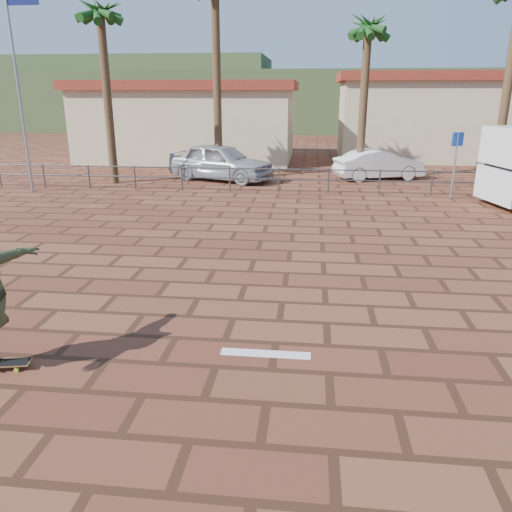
{
  "coord_description": "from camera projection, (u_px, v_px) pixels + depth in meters",
  "views": [
    {
      "loc": [
        1.31,
        -8.06,
        3.85
      ],
      "look_at": [
        0.28,
        1.21,
        0.8
      ],
      "focal_mm": 35.0,
      "sensor_mm": 36.0,
      "label": 1
    }
  ],
  "objects": [
    {
      "name": "ground",
      "position": [
        233.0,
        319.0,
        8.95
      ],
      "size": [
        120.0,
        120.0,
        0.0
      ],
      "primitive_type": "plane",
      "color": "brown",
      "rests_on": "ground"
    },
    {
      "name": "paint_stripe",
      "position": [
        266.0,
        354.0,
        7.74
      ],
      "size": [
        1.4,
        0.22,
        0.01
      ],
      "primitive_type": "cube",
      "color": "white",
      "rests_on": "ground"
    },
    {
      "name": "guardrail",
      "position": [
        279.0,
        176.0,
        20.07
      ],
      "size": [
        24.06,
        0.06,
        1.0
      ],
      "color": "#47494F",
      "rests_on": "ground"
    },
    {
      "name": "flagpole",
      "position": [
        19.0,
        71.0,
        18.93
      ],
      "size": [
        1.3,
        0.1,
        8.0
      ],
      "color": "gray",
      "rests_on": "ground"
    },
    {
      "name": "palm_far_left",
      "position": [
        100.0,
        16.0,
        20.36
      ],
      "size": [
        2.4,
        2.4,
        8.25
      ],
      "color": "brown",
      "rests_on": "ground"
    },
    {
      "name": "palm_center",
      "position": [
        368.0,
        31.0,
        21.24
      ],
      "size": [
        2.4,
        2.4,
        7.75
      ],
      "color": "brown",
      "rests_on": "ground"
    },
    {
      "name": "building_west",
      "position": [
        190.0,
        121.0,
        29.65
      ],
      "size": [
        12.6,
        7.6,
        4.5
      ],
      "color": "beige",
      "rests_on": "ground"
    },
    {
      "name": "building_east",
      "position": [
        425.0,
        116.0,
        29.98
      ],
      "size": [
        10.6,
        6.6,
        5.0
      ],
      "color": "beige",
      "rests_on": "ground"
    },
    {
      "name": "hill_front",
      "position": [
        302.0,
        101.0,
        55.24
      ],
      "size": [
        70.0,
        18.0,
        6.0
      ],
      "primitive_type": "cube",
      "color": "#384C28",
      "rests_on": "ground"
    },
    {
      "name": "hill_back",
      "position": [
        129.0,
        92.0,
        62.91
      ],
      "size": [
        35.0,
        14.0,
        8.0
      ],
      "primitive_type": "cube",
      "color": "#384C28",
      "rests_on": "ground"
    },
    {
      "name": "car_silver",
      "position": [
        221.0,
        162.0,
        22.92
      ],
      "size": [
        5.32,
        3.65,
        1.68
      ],
      "primitive_type": "imported",
      "rotation": [
        0.0,
        0.0,
        1.2
      ],
      "color": "#A4A6AB",
      "rests_on": "ground"
    },
    {
      "name": "car_white",
      "position": [
        379.0,
        165.0,
        23.22
      ],
      "size": [
        4.38,
        2.7,
        1.36
      ],
      "primitive_type": "imported",
      "rotation": [
        0.0,
        0.0,
        1.9
      ],
      "color": "white",
      "rests_on": "ground"
    },
    {
      "name": "street_sign",
      "position": [
        456.0,
        153.0,
        18.69
      ],
      "size": [
        0.47,
        0.25,
        2.47
      ],
      "rotation": [
        0.0,
        0.0,
        0.43
      ],
      "color": "gray",
      "rests_on": "ground"
    }
  ]
}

